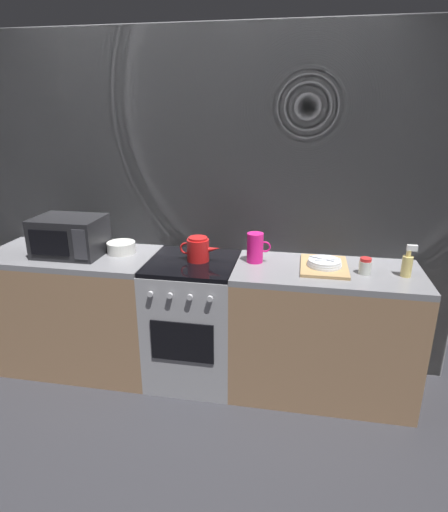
{
  "coord_description": "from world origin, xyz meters",
  "views": [
    {
      "loc": [
        0.71,
        -2.64,
        1.89
      ],
      "look_at": [
        0.22,
        0.0,
        0.95
      ],
      "focal_mm": 30.01,
      "sensor_mm": 36.0,
      "label": 1
    }
  ],
  "objects_px": {
    "pitcher": "(255,248)",
    "dish_pile": "(324,265)",
    "spray_bottle": "(407,264)",
    "stove_unit": "(194,320)",
    "microwave": "(70,236)",
    "kettle": "(198,249)",
    "mixing_bowl": "(121,248)",
    "spice_jar": "(365,266)"
  },
  "relations": [
    {
      "from": "pitcher",
      "to": "dish_pile",
      "type": "relative_size",
      "value": 0.5
    },
    {
      "from": "spray_bottle",
      "to": "pitcher",
      "type": "bearing_deg",
      "value": 174.59
    },
    {
      "from": "stove_unit",
      "to": "microwave",
      "type": "height_order",
      "value": "microwave"
    },
    {
      "from": "stove_unit",
      "to": "kettle",
      "type": "height_order",
      "value": "kettle"
    },
    {
      "from": "kettle",
      "to": "mixing_bowl",
      "type": "height_order",
      "value": "kettle"
    },
    {
      "from": "microwave",
      "to": "kettle",
      "type": "height_order",
      "value": "microwave"
    },
    {
      "from": "stove_unit",
      "to": "microwave",
      "type": "relative_size",
      "value": 1.96
    },
    {
      "from": "mixing_bowl",
      "to": "spice_jar",
      "type": "relative_size",
      "value": 1.9
    },
    {
      "from": "mixing_bowl",
      "to": "spice_jar",
      "type": "xyz_separation_m",
      "value": [
        1.66,
        -0.11,
        0.01
      ]
    },
    {
      "from": "spice_jar",
      "to": "stove_unit",
      "type": "bearing_deg",
      "value": 178.48
    },
    {
      "from": "stove_unit",
      "to": "pitcher",
      "type": "height_order",
      "value": "pitcher"
    },
    {
      "from": "pitcher",
      "to": "spray_bottle",
      "type": "height_order",
      "value": "spray_bottle"
    },
    {
      "from": "microwave",
      "to": "kettle",
      "type": "bearing_deg",
      "value": 2.43
    },
    {
      "from": "mixing_bowl",
      "to": "pitcher",
      "type": "xyz_separation_m",
      "value": [
        0.96,
        -0.01,
        0.06
      ]
    },
    {
      "from": "stove_unit",
      "to": "spray_bottle",
      "type": "xyz_separation_m",
      "value": [
        1.37,
        -0.03,
        0.53
      ]
    },
    {
      "from": "kettle",
      "to": "mixing_bowl",
      "type": "xyz_separation_m",
      "value": [
        -0.58,
        0.06,
        -0.04
      ]
    },
    {
      "from": "mixing_bowl",
      "to": "spice_jar",
      "type": "height_order",
      "value": "spice_jar"
    },
    {
      "from": "kettle",
      "to": "spray_bottle",
      "type": "distance_m",
      "value": 1.33
    },
    {
      "from": "spice_jar",
      "to": "mixing_bowl",
      "type": "bearing_deg",
      "value": 176.37
    },
    {
      "from": "stove_unit",
      "to": "spray_bottle",
      "type": "distance_m",
      "value": 1.47
    },
    {
      "from": "stove_unit",
      "to": "pitcher",
      "type": "bearing_deg",
      "value": 8.65
    },
    {
      "from": "stove_unit",
      "to": "spray_bottle",
      "type": "height_order",
      "value": "spray_bottle"
    },
    {
      "from": "pitcher",
      "to": "dish_pile",
      "type": "bearing_deg",
      "value": -4.77
    },
    {
      "from": "kettle",
      "to": "microwave",
      "type": "bearing_deg",
      "value": -177.57
    },
    {
      "from": "spice_jar",
      "to": "spray_bottle",
      "type": "relative_size",
      "value": 0.52
    },
    {
      "from": "mixing_bowl",
      "to": "spray_bottle",
      "type": "distance_m",
      "value": 1.91
    },
    {
      "from": "dish_pile",
      "to": "spray_bottle",
      "type": "relative_size",
      "value": 1.97
    },
    {
      "from": "stove_unit",
      "to": "dish_pile",
      "type": "xyz_separation_m",
      "value": [
        0.88,
        0.03,
        0.47
      ]
    },
    {
      "from": "mixing_bowl",
      "to": "spray_bottle",
      "type": "xyz_separation_m",
      "value": [
        1.91,
        -0.1,
        0.04
      ]
    },
    {
      "from": "kettle",
      "to": "spice_jar",
      "type": "xyz_separation_m",
      "value": [
        1.08,
        -0.05,
        -0.03
      ]
    },
    {
      "from": "stove_unit",
      "to": "microwave",
      "type": "bearing_deg",
      "value": -178.67
    },
    {
      "from": "dish_pile",
      "to": "spray_bottle",
      "type": "height_order",
      "value": "spray_bottle"
    },
    {
      "from": "kettle",
      "to": "pitcher",
      "type": "xyz_separation_m",
      "value": [
        0.38,
        0.05,
        0.02
      ]
    },
    {
      "from": "stove_unit",
      "to": "mixing_bowl",
      "type": "bearing_deg",
      "value": 172.03
    },
    {
      "from": "stove_unit",
      "to": "pitcher",
      "type": "distance_m",
      "value": 0.7
    },
    {
      "from": "microwave",
      "to": "mixing_bowl",
      "type": "bearing_deg",
      "value": 16.04
    },
    {
      "from": "stove_unit",
      "to": "spray_bottle",
      "type": "bearing_deg",
      "value": -1.07
    },
    {
      "from": "mixing_bowl",
      "to": "dish_pile",
      "type": "bearing_deg",
      "value": -2.0
    },
    {
      "from": "spice_jar",
      "to": "microwave",
      "type": "bearing_deg",
      "value": 179.73
    },
    {
      "from": "microwave",
      "to": "pitcher",
      "type": "distance_m",
      "value": 1.3
    },
    {
      "from": "spray_bottle",
      "to": "microwave",
      "type": "bearing_deg",
      "value": 179.87
    },
    {
      "from": "mixing_bowl",
      "to": "pitcher",
      "type": "height_order",
      "value": "pitcher"
    }
  ]
}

